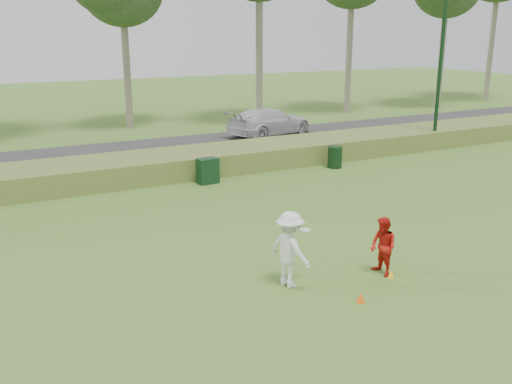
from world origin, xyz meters
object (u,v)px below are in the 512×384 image
lamp_post (443,35)px  player_white (290,249)px  trash_bin (335,157)px  cone_yellow (391,274)px  player_red (383,247)px  utility_cabinet (208,171)px  car_right (270,122)px  cone_orange (361,298)px

lamp_post → player_white: size_ratio=4.43×
lamp_post → trash_bin: size_ratio=8.70×
cone_yellow → trash_bin: bearing=61.5°
player_red → utility_cabinet: bearing=-176.5°
lamp_post → utility_cabinet: lamp_post is taller
car_right → utility_cabinet: bearing=122.6°
cone_orange → cone_yellow: (1.48, 0.70, -0.02)m
trash_bin → car_right: (1.21, 8.06, 0.36)m
lamp_post → trash_bin: (-6.99, -1.15, -5.12)m
cone_orange → trash_bin: (7.01, 10.86, 0.36)m
utility_cabinet → car_right: 10.69m
player_white → lamp_post: bearing=-69.4°
player_red → cone_yellow: (0.09, -0.26, -0.64)m
player_white → player_red: bearing=-117.1°
cone_yellow → trash_bin: trash_bin is taller
player_red → utility_cabinet: 10.08m
lamp_post → player_red: bearing=-138.8°
cone_yellow → trash_bin: 11.58m
player_red → cone_yellow: size_ratio=7.83×
trash_bin → player_red: bearing=-119.6°
cone_orange → car_right: (8.22, 18.93, 0.72)m
utility_cabinet → car_right: bearing=43.5°
trash_bin → cone_yellow: bearing=-118.5°
cone_orange → car_right: 20.65m
lamp_post → player_white: bearing=-144.9°
lamp_post → utility_cabinet: size_ratio=8.10×
utility_cabinet → cone_orange: bearing=-99.4°
player_red → trash_bin: player_red is taller
player_red → lamp_post: bearing=132.6°
player_red → trash_bin: bearing=151.8°
player_red → cone_orange: 1.81m
player_white → utility_cabinet: 9.75m
cone_yellow → player_white: bearing=162.2°
player_red → cone_orange: size_ratio=6.51×
player_white → trash_bin: bearing=-54.9°
player_white → car_right: bearing=-42.3°
cone_orange → utility_cabinet: utility_cabinet is taller
cone_orange → player_white: bearing=123.0°
player_red → utility_cabinet: player_red is taller
car_right → trash_bin: bearing=156.5°
player_white → cone_yellow: player_white is taller
trash_bin → player_white: bearing=-130.4°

